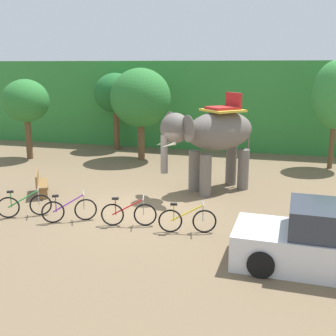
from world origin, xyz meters
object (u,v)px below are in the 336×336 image
wooden_bench (41,183)px  tree_center_left (141,98)px  bike_red (129,214)px  parked_car (325,243)px  tree_far_right (336,95)px  tree_right (26,101)px  bike_yellow (187,220)px  elephant (213,135)px  bike_purple (69,210)px  bike_green (24,205)px  tree_center_right (116,94)px

wooden_bench → tree_center_left: bearing=75.8°
bike_red → parked_car: bearing=-14.2°
tree_center_left → tree_far_right: bearing=3.2°
tree_right → bike_yellow: size_ratio=2.45×
tree_right → bike_yellow: (10.17, -7.68, -2.60)m
elephant → bike_purple: bearing=-130.4°
elephant → bike_yellow: (-0.01, -4.36, -1.82)m
bike_purple → bike_red: 1.93m
tree_right → tree_far_right: tree_far_right is taller
tree_center_left → bike_purple: size_ratio=3.06×
tree_far_right → bike_green: bearing=-136.9°
elephant → tree_center_left: bearing=133.7°
bike_yellow → parked_car: bearing=-19.9°
bike_red → wooden_bench: size_ratio=1.11×
elephant → wooden_bench: 6.76m
tree_right → elephant: 10.74m
bike_purple → wooden_bench: (-2.39, 2.27, 0.09)m
tree_far_right → bike_yellow: size_ratio=3.01×
bike_green → tree_center_left: bearing=84.0°
elephant → bike_green: size_ratio=2.50×
bike_purple → bike_yellow: same height
bike_yellow → elephant: bearing=89.9°
elephant → bike_red: (-1.85, -4.29, -1.82)m
bike_red → bike_green: bearing=-178.0°
wooden_bench → tree_right: bearing=126.1°
tree_center_right → bike_red: tree_center_right is taller
tree_center_right → tree_far_right: (11.55, -1.73, 0.23)m
tree_center_left → parked_car: tree_center_left is taller
bike_purple → parked_car: parked_car is taller
tree_far_right → bike_purple: size_ratio=3.31×
tree_far_right → wooden_bench: bearing=-146.4°
bike_green → bike_red: 3.54m
tree_center_left → tree_far_right: 9.32m
tree_center_left → wooden_bench: bearing=-104.2°
tree_center_right → wooden_bench: 9.48m
bike_green → bike_purple: 1.62m
tree_right → bike_yellow: bearing=-37.1°
tree_center_right → tree_center_left: 3.18m
parked_car → wooden_bench: bearing=160.4°
tree_center_right → wooden_bench: bearing=-86.7°
bike_red → bike_yellow: (1.84, -0.06, 0.00)m
bike_green → wooden_bench: bike_green is taller
bike_red → bike_yellow: size_ratio=1.00×
bike_purple → tree_center_right: bearing=104.5°
tree_far_right → bike_green: (-10.25, -9.58, -3.07)m
tree_center_left → wooden_bench: size_ratio=3.10×
tree_right → parked_car: bearing=-33.1°
tree_center_left → tree_right: bearing=-167.0°
tree_center_right → wooden_bench: (0.53, -9.06, -2.74)m
bike_red → elephant: bearing=66.6°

